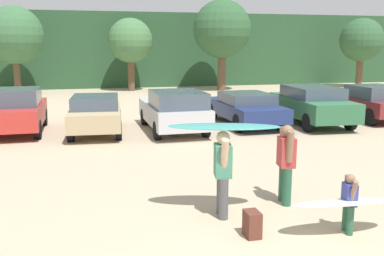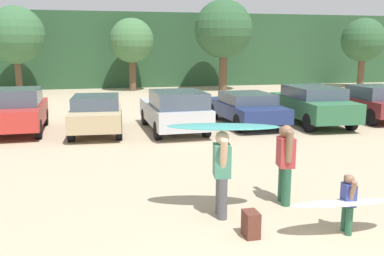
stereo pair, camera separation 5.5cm
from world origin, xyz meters
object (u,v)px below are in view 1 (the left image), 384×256
Objects in this scene: parked_car_forest_green at (312,104)px; person_adult at (223,169)px; person_companion at (286,160)px; backpack_dropped at (252,224)px; parked_car_navy at (245,107)px; surfboard_white at (344,202)px; person_child at (349,200)px; parked_car_red at (15,110)px; parked_car_maroon at (371,102)px; surfboard_teal at (224,127)px; parked_car_tan at (96,113)px; parked_car_silver at (174,110)px.

person_adult is at bearing 145.63° from parked_car_forest_green.
person_companion is 3.65× the size of backpack_dropped.
surfboard_white is at bearing 167.31° from parked_car_navy.
parked_car_navy is 4.50× the size of person_child.
parked_car_red reaches higher than parked_car_maroon.
surfboard_teal is (0.05, 0.11, 0.79)m from person_adult.
parked_car_red is 12.73m from person_child.
parked_car_maroon is 13.06m from person_adult.
parked_car_navy is 2.78m from parked_car_forest_green.
surfboard_teal reaches higher than parked_car_maroon.
parked_car_navy is at bearing -103.04° from person_adult.
parked_car_red reaches higher than parked_car_tan.
person_companion is at bearing -156.11° from person_adult.
person_adult reaches higher than parked_car_navy.
parked_car_silver is 10.19× the size of backpack_dropped.
person_child is 0.48× the size of surfboard_teal.
surfboard_white is at bearing -10.02° from backpack_dropped.
parked_car_tan is 0.86× the size of parked_car_navy.
parked_car_red is at bearing 88.00° from parked_car_maroon.
backpack_dropped is (-1.67, 0.24, -0.37)m from person_child.
parked_car_maroon is at bearing -92.93° from parked_car_red.
parked_car_silver reaches higher than parked_car_forest_green.
parked_car_red is 2.52× the size of person_companion.
parked_car_maroon is 2.37× the size of person_adult.
parked_car_red reaches higher than backpack_dropped.
parked_car_silver is 0.96× the size of parked_car_navy.
parked_car_maroon reaches higher than parked_car_navy.
surfboard_white is (1.74, -1.37, -1.15)m from surfboard_teal.
parked_car_tan is 9.13× the size of backpack_dropped.
surfboard_teal is at bearing 132.75° from parked_car_maroon.
parked_car_maroon is 3.72× the size of person_child.
person_child is 0.12m from surfboard_white.
surfboard_teal is (-0.67, -8.22, 0.90)m from parked_car_silver.
person_companion is at bearing 163.33° from parked_car_navy.
backpack_dropped is at bearing 149.52° from parked_car_forest_green.
parked_car_red is at bearing -53.73° from surfboard_white.
surfboard_teal reaches higher than person_child.
person_adult is 0.85× the size of surfboard_white.
surfboard_white is (-7.82, -10.12, -0.23)m from parked_car_maroon.
parked_car_maroon is (14.66, -0.58, -0.05)m from parked_car_red.
parked_car_tan is at bearing -60.44° from surfboard_teal.
parked_car_forest_green reaches higher than person_child.
person_companion is 0.84× the size of surfboard_white.
parked_car_navy is at bearing -90.79° from person_child.
parked_car_forest_green is 4.54× the size of person_child.
surfboard_white is (-4.79, -9.84, -0.27)m from parked_car_forest_green.
parked_car_navy is 10.55m from surfboard_white.
parked_car_navy is 10.50m from person_child.
parked_car_silver is (5.78, -1.11, -0.03)m from parked_car_red.
parked_car_tan is 10.69m from person_child.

